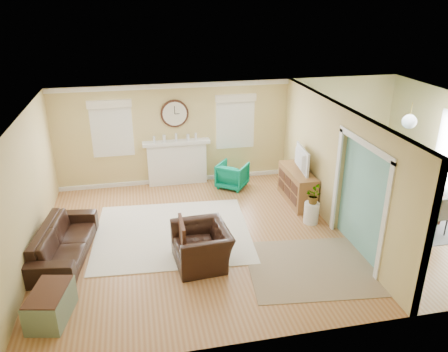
{
  "coord_description": "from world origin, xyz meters",
  "views": [
    {
      "loc": [
        -2.47,
        -7.67,
        4.63
      ],
      "look_at": [
        -0.8,
        0.3,
        1.2
      ],
      "focal_mm": 35.0,
      "sensor_mm": 36.0,
      "label": 1
    }
  ],
  "objects_px": {
    "green_chair": "(232,175)",
    "dining_table": "(401,198)",
    "sofa": "(64,241)",
    "eames_chair": "(202,246)",
    "credenza": "(297,186)"
  },
  "relations": [
    {
      "from": "sofa",
      "to": "green_chair",
      "type": "relative_size",
      "value": 3.02
    },
    {
      "from": "sofa",
      "to": "credenza",
      "type": "height_order",
      "value": "credenza"
    },
    {
      "from": "credenza",
      "to": "dining_table",
      "type": "xyz_separation_m",
      "value": [
        2.15,
        -0.93,
        -0.08
      ]
    },
    {
      "from": "eames_chair",
      "to": "credenza",
      "type": "relative_size",
      "value": 0.77
    },
    {
      "from": "eames_chair",
      "to": "green_chair",
      "type": "xyz_separation_m",
      "value": [
        1.31,
        3.24,
        -0.04
      ]
    },
    {
      "from": "dining_table",
      "to": "eames_chair",
      "type": "bearing_deg",
      "value": 98.92
    },
    {
      "from": "eames_chair",
      "to": "sofa",
      "type": "bearing_deg",
      "value": -112.02
    },
    {
      "from": "green_chair",
      "to": "credenza",
      "type": "bearing_deg",
      "value": 175.22
    },
    {
      "from": "sofa",
      "to": "credenza",
      "type": "bearing_deg",
      "value": -67.7
    },
    {
      "from": "eames_chair",
      "to": "credenza",
      "type": "bearing_deg",
      "value": 123.78
    },
    {
      "from": "green_chair",
      "to": "dining_table",
      "type": "distance_m",
      "value": 4.04
    },
    {
      "from": "green_chair",
      "to": "sofa",
      "type": "bearing_deg",
      "value": 69.06
    },
    {
      "from": "credenza",
      "to": "green_chair",
      "type": "bearing_deg",
      "value": 139.01
    },
    {
      "from": "green_chair",
      "to": "credenza",
      "type": "height_order",
      "value": "credenza"
    },
    {
      "from": "credenza",
      "to": "sofa",
      "type": "bearing_deg",
      "value": -165.54
    }
  ]
}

